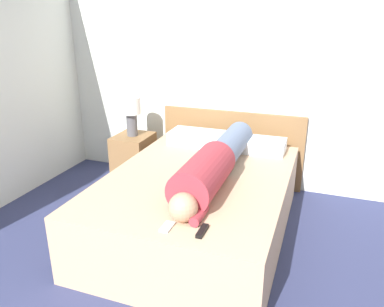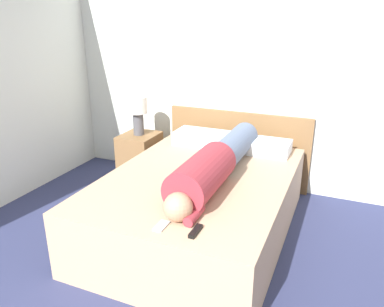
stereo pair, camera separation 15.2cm
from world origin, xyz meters
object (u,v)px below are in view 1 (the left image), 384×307
(table_lamp, at_px, (131,111))
(person_lying, at_px, (215,163))
(bed, at_px, (198,204))
(nightstand, at_px, (134,159))
(cell_phone, at_px, (167,227))
(pillow_near_headboard, at_px, (197,138))
(pillow_second, at_px, (258,145))
(tv_remote, at_px, (202,231))

(table_lamp, distance_m, person_lying, 1.41)
(person_lying, bearing_deg, table_lamp, 147.01)
(bed, xyz_separation_m, nightstand, (-1.02, 0.74, 0.01))
(cell_phone, bearing_deg, pillow_near_headboard, 102.87)
(pillow_second, height_order, cell_phone, pillow_second)
(pillow_second, bearing_deg, person_lying, -104.52)
(bed, distance_m, pillow_near_headboard, 0.90)
(bed, bearing_deg, cell_phone, -84.22)
(pillow_near_headboard, distance_m, pillow_second, 0.65)
(nightstand, relative_size, pillow_second, 1.09)
(nightstand, relative_size, pillow_near_headboard, 1.03)
(nightstand, height_order, cell_phone, nightstand)
(person_lying, xyz_separation_m, cell_phone, (-0.07, -0.83, -0.13))
(bed, relative_size, table_lamp, 4.82)
(pillow_near_headboard, relative_size, pillow_second, 1.05)
(person_lying, bearing_deg, tv_remote, -78.65)
(bed, xyz_separation_m, table_lamp, (-1.02, 0.74, 0.57))
(nightstand, distance_m, tv_remote, 2.08)
(person_lying, distance_m, tv_remote, 0.84)
(nightstand, distance_m, person_lying, 1.46)
(person_lying, height_order, pillow_second, person_lying)
(pillow_second, relative_size, cell_phone, 4.03)
(person_lying, relative_size, pillow_second, 3.29)
(nightstand, distance_m, table_lamp, 0.56)
(nightstand, xyz_separation_m, cell_phone, (1.11, -1.59, 0.26))
(nightstand, height_order, pillow_second, pillow_second)
(cell_phone, bearing_deg, table_lamp, 124.86)
(nightstand, relative_size, tv_remote, 3.80)
(person_lying, bearing_deg, pillow_second, 75.48)
(table_lamp, distance_m, pillow_near_headboard, 0.77)
(bed, relative_size, pillow_near_headboard, 3.72)
(person_lying, distance_m, pillow_near_headboard, 0.92)
(bed, xyz_separation_m, pillow_second, (0.36, 0.78, 0.33))
(bed, bearing_deg, tv_remote, -69.35)
(bed, height_order, pillow_near_headboard, pillow_near_headboard)
(person_lying, bearing_deg, bed, 170.53)
(nightstand, bearing_deg, pillow_near_headboard, 3.49)
(pillow_near_headboard, height_order, tv_remote, pillow_near_headboard)
(tv_remote, relative_size, cell_phone, 1.15)
(table_lamp, relative_size, tv_remote, 2.83)
(bed, height_order, nightstand, nightstand)
(table_lamp, relative_size, pillow_second, 0.81)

